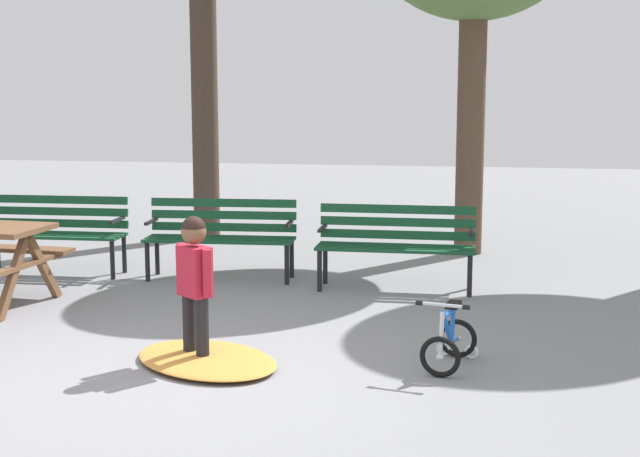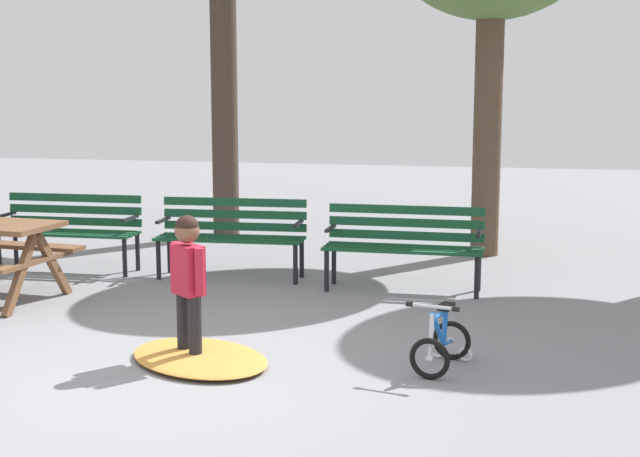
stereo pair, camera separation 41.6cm
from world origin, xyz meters
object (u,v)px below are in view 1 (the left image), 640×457
Objects in this scene: park_bench_far_left at (55,228)px; kids_bicycle at (449,341)px; park_bench_right at (396,240)px; park_bench_left at (221,232)px; child_standing at (195,276)px.

park_bench_far_left is 2.64× the size of kids_bicycle.
park_bench_far_left is 1.01× the size of park_bench_right.
child_standing is (0.66, -2.95, 0.15)m from park_bench_left.
park_bench_right is (1.91, -0.19, 0.00)m from park_bench_left.
kids_bicycle is (0.63, -2.56, -0.31)m from park_bench_right.
park_bench_left is at bearing 1.40° from park_bench_far_left.
park_bench_far_left is 3.81m from park_bench_right.
park_bench_far_left and park_bench_left have the same top height.
kids_bicycle is (4.44, -2.70, -0.31)m from park_bench_far_left.
park_bench_far_left is at bearing 177.78° from park_bench_right.
park_bench_far_left is 5.20m from kids_bicycle.
park_bench_far_left is 0.99× the size of park_bench_left.
park_bench_left is 3.03m from child_standing.
park_bench_far_left is 1.90m from park_bench_left.
child_standing is (2.56, -2.91, 0.15)m from park_bench_far_left.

